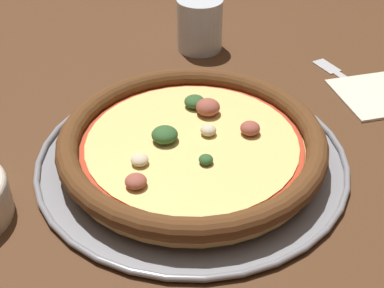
{
  "coord_description": "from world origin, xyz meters",
  "views": [
    {
      "loc": [
        -0.16,
        0.48,
        0.41
      ],
      "look_at": [
        0.0,
        0.0,
        0.03
      ],
      "focal_mm": 50.0,
      "sensor_mm": 36.0,
      "label": 1
    }
  ],
  "objects_px": {
    "pizza_tray": "(192,158)",
    "drinking_cup": "(200,24)",
    "napkin": "(377,94)",
    "fork": "(350,81)",
    "pizza": "(192,143)"
  },
  "relations": [
    {
      "from": "pizza_tray",
      "to": "drinking_cup",
      "type": "relative_size",
      "value": 4.44
    },
    {
      "from": "drinking_cup",
      "to": "napkin",
      "type": "xyz_separation_m",
      "value": [
        -0.29,
        0.06,
        -0.04
      ]
    },
    {
      "from": "fork",
      "to": "drinking_cup",
      "type": "bearing_deg",
      "value": 34.81
    },
    {
      "from": "drinking_cup",
      "to": "pizza",
      "type": "bearing_deg",
      "value": 106.29
    },
    {
      "from": "drinking_cup",
      "to": "pizza_tray",
      "type": "bearing_deg",
      "value": 106.29
    },
    {
      "from": "pizza",
      "to": "drinking_cup",
      "type": "relative_size",
      "value": 3.77
    },
    {
      "from": "drinking_cup",
      "to": "fork",
      "type": "xyz_separation_m",
      "value": [
        -0.25,
        0.03,
        -0.04
      ]
    },
    {
      "from": "drinking_cup",
      "to": "fork",
      "type": "bearing_deg",
      "value": 172.23
    },
    {
      "from": "pizza_tray",
      "to": "napkin",
      "type": "xyz_separation_m",
      "value": [
        -0.2,
        -0.23,
        -0.0
      ]
    },
    {
      "from": "drinking_cup",
      "to": "napkin",
      "type": "bearing_deg",
      "value": 167.79
    },
    {
      "from": "pizza",
      "to": "napkin",
      "type": "distance_m",
      "value": 0.31
    },
    {
      "from": "pizza",
      "to": "pizza_tray",
      "type": "bearing_deg",
      "value": 109.46
    },
    {
      "from": "pizza_tray",
      "to": "napkin",
      "type": "bearing_deg",
      "value": -132.22
    },
    {
      "from": "pizza",
      "to": "napkin",
      "type": "xyz_separation_m",
      "value": [
        -0.2,
        -0.23,
        -0.02
      ]
    },
    {
      "from": "napkin",
      "to": "fork",
      "type": "distance_m",
      "value": 0.05
    }
  ]
}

